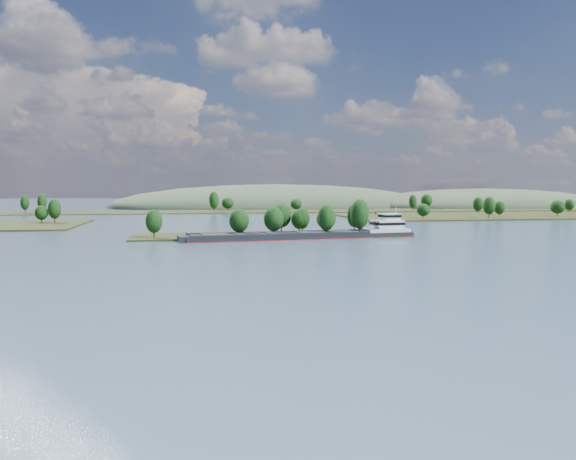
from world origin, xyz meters
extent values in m
plane|color=#3D4F6B|center=(0.00, 120.00, 0.00)|extent=(1800.00, 1800.00, 0.00)
cube|color=black|center=(0.00, 180.00, 0.00)|extent=(100.00, 30.00, 1.20)
cylinder|color=black|center=(21.78, 168.45, 2.53)|extent=(0.50, 0.50, 3.85)
ellipsoid|color=black|center=(21.78, 168.45, 7.42)|extent=(6.45, 6.45, 9.90)
cylinder|color=black|center=(8.44, 189.43, 2.50)|extent=(0.50, 0.50, 3.81)
ellipsoid|color=black|center=(8.44, 189.43, 7.35)|extent=(8.34, 8.34, 9.79)
cylinder|color=black|center=(2.55, 172.30, 2.38)|extent=(0.50, 0.50, 3.57)
ellipsoid|color=black|center=(2.55, 172.30, 6.92)|extent=(7.58, 7.58, 9.18)
cylinder|color=black|center=(14.90, 184.57, 2.13)|extent=(0.50, 0.50, 3.07)
ellipsoid|color=black|center=(14.90, 184.57, 6.03)|extent=(6.58, 6.58, 7.89)
cylinder|color=black|center=(-10.59, 170.05, 2.30)|extent=(0.50, 0.50, 3.40)
ellipsoid|color=black|center=(-10.59, 170.05, 6.63)|extent=(7.35, 7.35, 8.75)
cylinder|color=black|center=(-41.01, 173.32, 2.27)|extent=(0.50, 0.50, 3.34)
ellipsoid|color=black|center=(-41.01, 173.32, 6.52)|extent=(6.00, 6.00, 8.59)
cylinder|color=black|center=(16.09, 184.44, 2.23)|extent=(0.50, 0.50, 3.26)
ellipsoid|color=black|center=(16.09, 184.44, 6.38)|extent=(5.96, 5.96, 8.39)
cylinder|color=black|center=(37.87, 185.10, 2.49)|extent=(0.50, 0.50, 3.78)
ellipsoid|color=black|center=(37.87, 185.10, 7.29)|extent=(6.07, 6.07, 9.71)
cylinder|color=black|center=(35.99, 172.62, 2.84)|extent=(0.50, 0.50, 4.48)
ellipsoid|color=black|center=(35.99, 172.62, 8.53)|extent=(7.24, 7.24, 11.51)
cylinder|color=black|center=(25.97, 185.03, 2.13)|extent=(0.50, 0.50, 3.06)
ellipsoid|color=black|center=(25.97, 185.03, 6.02)|extent=(7.99, 7.99, 7.87)
cylinder|color=black|center=(-94.70, 268.89, 2.80)|extent=(0.50, 0.50, 3.99)
ellipsoid|color=black|center=(-94.70, 268.89, 7.87)|extent=(6.47, 6.47, 10.27)
cylinder|color=black|center=(-100.94, 268.50, 2.24)|extent=(0.50, 0.50, 2.88)
ellipsoid|color=black|center=(-100.94, 268.50, 5.90)|extent=(6.36, 6.36, 7.41)
cylinder|color=black|center=(105.59, 268.99, 2.23)|extent=(0.50, 0.50, 2.86)
ellipsoid|color=black|center=(105.59, 268.99, 5.87)|extent=(7.51, 7.51, 7.35)
cylinder|color=black|center=(199.14, 278.52, 2.45)|extent=(0.50, 0.50, 3.30)
ellipsoid|color=black|center=(199.14, 278.52, 6.64)|extent=(8.62, 8.62, 8.48)
cylinder|color=black|center=(146.13, 267.58, 2.87)|extent=(0.50, 0.50, 4.15)
ellipsoid|color=black|center=(146.13, 267.58, 8.14)|extent=(7.01, 7.01, 10.66)
cylinder|color=black|center=(159.56, 278.61, 2.40)|extent=(0.50, 0.50, 3.20)
ellipsoid|color=black|center=(159.56, 278.61, 6.47)|extent=(6.43, 6.43, 8.23)
cylinder|color=black|center=(165.56, 314.53, 2.70)|extent=(0.50, 0.50, 3.80)
ellipsoid|color=black|center=(165.56, 314.53, 7.54)|extent=(6.77, 6.77, 9.78)
cylinder|color=black|center=(244.42, 327.09, 2.38)|extent=(0.50, 0.50, 3.15)
ellipsoid|color=black|center=(244.42, 327.09, 6.39)|extent=(6.72, 6.72, 8.11)
cube|color=black|center=(0.00, 400.00, 0.00)|extent=(900.00, 60.00, 1.20)
cylinder|color=black|center=(-141.73, 397.24, 2.67)|extent=(0.50, 0.50, 4.14)
ellipsoid|color=black|center=(-141.73, 397.24, 7.93)|extent=(5.96, 5.96, 10.65)
cylinder|color=black|center=(147.56, 381.58, 2.67)|extent=(0.50, 0.50, 4.14)
ellipsoid|color=black|center=(147.56, 381.58, 7.93)|extent=(6.22, 6.22, 10.65)
cylinder|color=black|center=(4.30, 405.84, 2.31)|extent=(0.50, 0.50, 3.43)
ellipsoid|color=black|center=(4.30, 405.84, 6.67)|extent=(9.34, 9.34, 8.81)
cylinder|color=black|center=(173.70, 413.50, 2.70)|extent=(0.50, 0.50, 4.20)
ellipsoid|color=black|center=(173.70, 413.50, 8.03)|extent=(9.43, 9.43, 10.79)
cylinder|color=black|center=(-129.83, 396.35, 2.81)|extent=(0.50, 0.50, 4.43)
ellipsoid|color=black|center=(-129.83, 396.35, 8.44)|extent=(6.48, 6.48, 11.38)
cylinder|color=black|center=(55.35, 388.23, 2.16)|extent=(0.50, 0.50, 3.12)
ellipsoid|color=black|center=(55.35, 388.23, 6.13)|extent=(8.94, 8.94, 8.03)
cylinder|color=black|center=(-7.71, 383.10, 3.11)|extent=(0.50, 0.50, 5.01)
ellipsoid|color=black|center=(-7.71, 383.10, 9.48)|extent=(6.98, 6.98, 12.89)
ellipsoid|color=#354731|center=(260.00, 470.00, 0.00)|extent=(260.00, 140.00, 36.00)
ellipsoid|color=#354731|center=(60.00, 500.00, 0.00)|extent=(320.00, 160.00, 44.00)
cube|color=black|center=(12.34, 166.71, 0.54)|extent=(86.33, 20.45, 2.36)
cube|color=maroon|center=(12.34, 166.71, 0.05)|extent=(86.57, 20.69, 0.27)
cube|color=black|center=(3.23, 170.94, 2.03)|extent=(66.01, 8.03, 0.86)
cube|color=black|center=(4.44, 160.51, 2.03)|extent=(66.01, 8.03, 0.86)
cube|color=black|center=(3.83, 165.72, 1.87)|extent=(64.93, 16.94, 0.32)
cube|color=black|center=(-19.57, 163.03, 2.20)|extent=(10.58, 9.83, 0.37)
cube|color=black|center=(-7.87, 164.37, 2.20)|extent=(10.58, 9.83, 0.37)
cube|color=black|center=(3.83, 165.72, 2.20)|extent=(10.58, 9.83, 0.37)
cube|color=black|center=(15.54, 167.07, 2.20)|extent=(10.58, 9.83, 0.37)
cube|color=black|center=(27.24, 168.42, 2.20)|extent=(10.58, 9.83, 0.37)
cube|color=black|center=(-30.74, 161.74, 0.96)|extent=(4.30, 9.94, 2.14)
cylinder|color=black|center=(-29.68, 161.86, 2.46)|extent=(0.28, 0.28, 2.36)
cube|color=silver|center=(45.32, 170.51, 2.36)|extent=(18.20, 12.18, 1.29)
cube|color=silver|center=(46.39, 170.63, 4.50)|extent=(11.62, 9.74, 3.21)
cube|color=black|center=(46.39, 170.63, 4.93)|extent=(11.86, 9.97, 0.96)
cube|color=silver|center=(47.45, 170.76, 7.28)|extent=(7.12, 7.12, 2.36)
cube|color=black|center=(47.45, 170.76, 7.71)|extent=(7.36, 7.36, 0.86)
cube|color=silver|center=(47.45, 170.76, 8.57)|extent=(7.59, 7.59, 0.21)
cylinder|color=silver|center=(50.11, 171.06, 9.85)|extent=(0.24, 0.24, 2.78)
cylinder|color=black|center=(42.83, 173.46, 8.78)|extent=(0.59, 0.59, 1.29)
camera|label=1|loc=(-31.05, -33.36, 18.51)|focal=35.00mm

